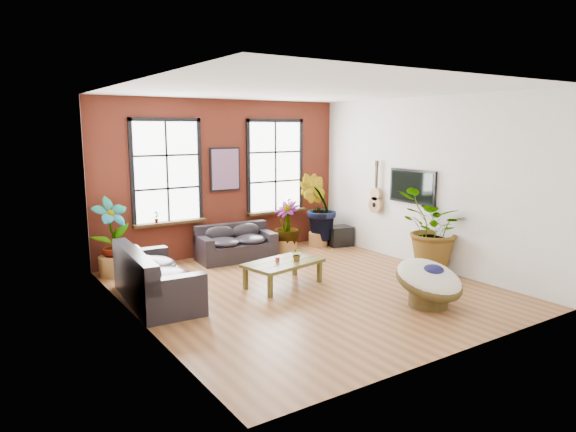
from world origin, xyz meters
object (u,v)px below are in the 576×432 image
sofa_back (235,244)px  sofa_left (153,278)px  coffee_table (283,264)px  papasan_chair (429,281)px

sofa_back → sofa_left: sofa_left is taller
sofa_back → coffee_table: (-0.16, -2.20, 0.06)m
sofa_back → papasan_chair: (1.21, -4.43, 0.07)m
sofa_left → sofa_back: bearing=-51.0°
sofa_back → sofa_left: bearing=-139.8°
coffee_table → papasan_chair: 2.62m
sofa_back → sofa_left: size_ratio=0.75×
sofa_left → coffee_table: 2.32m
coffee_table → papasan_chair: papasan_chair is taller
sofa_left → coffee_table: sofa_left is taller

